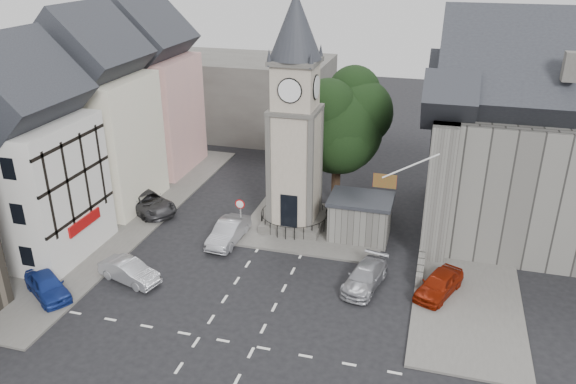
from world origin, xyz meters
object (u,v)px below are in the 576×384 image
(pedestrian, at_px, (446,244))
(car_east_red, at_px, (439,284))
(stone_shelter, at_px, (360,218))
(car_west_blue, at_px, (47,285))
(clock_tower, at_px, (295,118))

(pedestrian, bearing_deg, car_east_red, 57.69)
(stone_shelter, height_order, car_west_blue, stone_shelter)
(pedestrian, bearing_deg, stone_shelter, -38.21)
(clock_tower, xyz_separation_m, car_west_blue, (-11.50, -12.43, -7.43))
(pedestrian, bearing_deg, clock_tower, -36.57)
(clock_tower, relative_size, pedestrian, 9.24)
(clock_tower, height_order, pedestrian, clock_tower)
(stone_shelter, distance_m, pedestrian, 5.97)
(car_east_red, relative_size, pedestrian, 2.32)
(car_west_blue, distance_m, pedestrian, 24.71)
(car_east_red, height_order, pedestrian, pedestrian)
(car_west_blue, distance_m, car_east_red, 22.74)
(clock_tower, xyz_separation_m, pedestrian, (10.65, -1.47, -7.24))
(clock_tower, bearing_deg, car_west_blue, -132.77)
(car_east_red, bearing_deg, car_west_blue, -140.70)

